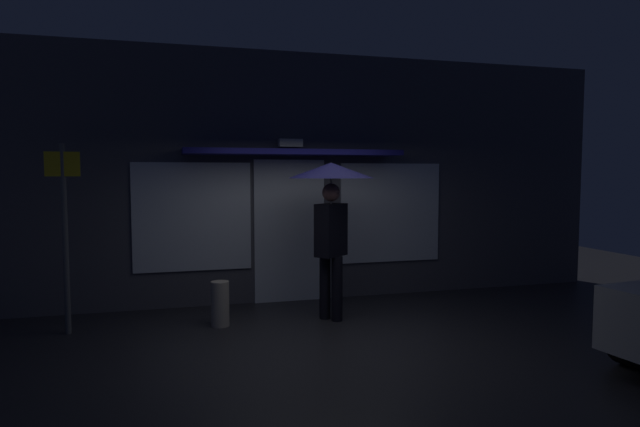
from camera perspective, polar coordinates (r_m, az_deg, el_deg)
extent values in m
plane|color=#26262B|center=(6.47, 1.03, -13.61)|extent=(18.00, 18.00, 0.00)
cube|color=#4C4C56|center=(8.44, -3.53, 3.81)|extent=(10.83, 0.30, 3.84)
cube|color=white|center=(8.32, -3.26, -1.86)|extent=(1.10, 0.04, 2.20)
cube|color=white|center=(8.11, -13.39, -0.35)|extent=(1.71, 0.04, 1.60)
cube|color=white|center=(8.81, 7.51, 0.09)|extent=(1.71, 0.04, 1.60)
cube|color=white|center=(8.21, -3.18, 7.49)|extent=(0.36, 0.16, 0.12)
cube|color=navy|center=(7.96, -2.78, 6.52)|extent=(3.20, 0.70, 0.08)
cylinder|color=black|center=(7.29, 1.82, -8.00)|extent=(0.15, 0.15, 0.88)
cylinder|color=black|center=(7.40, 0.53, -7.81)|extent=(0.15, 0.15, 0.88)
cube|color=black|center=(7.22, 1.18, -1.76)|extent=(0.51, 0.47, 0.71)
cube|color=silver|center=(7.10, 0.79, -1.86)|extent=(0.12, 0.10, 0.57)
cube|color=navy|center=(7.10, 0.79, -2.02)|extent=(0.05, 0.05, 0.45)
sphere|color=tan|center=(7.19, 1.19, 2.25)|extent=(0.24, 0.24, 0.24)
cylinder|color=slate|center=(7.19, 1.19, 1.97)|extent=(0.02, 0.02, 0.87)
cone|color=#14144C|center=(7.18, 1.19, 4.61)|extent=(1.15, 1.15, 0.21)
cylinder|color=black|center=(6.53, 30.49, -11.14)|extent=(0.66, 0.30, 0.64)
cylinder|color=#595B60|center=(7.30, -25.46, -2.53)|extent=(0.07, 0.07, 2.35)
cube|color=gold|center=(7.23, -25.72, 4.76)|extent=(0.40, 0.02, 0.30)
cylinder|color=#B2A899|center=(7.20, -10.58, -9.41)|extent=(0.24, 0.24, 0.59)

